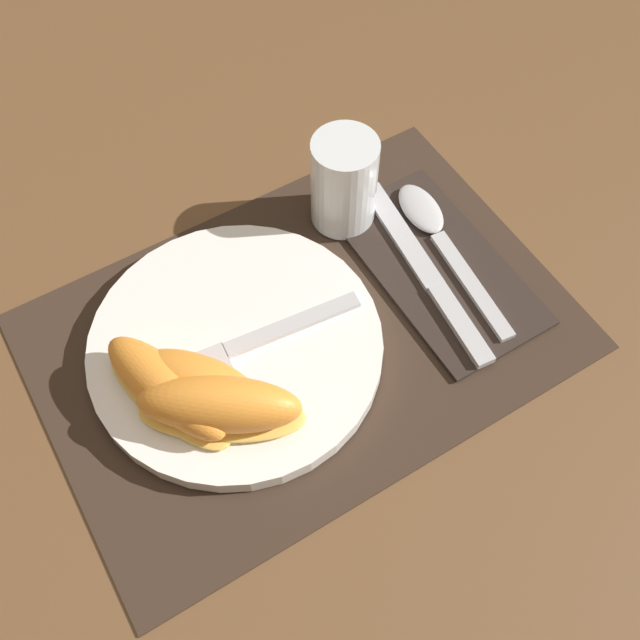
{
  "coord_description": "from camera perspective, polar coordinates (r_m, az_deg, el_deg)",
  "views": [
    {
      "loc": [
        -0.16,
        -0.29,
        0.56
      ],
      "look_at": [
        0.01,
        -0.01,
        0.02
      ],
      "focal_mm": 42.0,
      "sensor_mm": 36.0,
      "label": 1
    }
  ],
  "objects": [
    {
      "name": "ground_plane",
      "position": [
        0.65,
        -1.25,
        -0.97
      ],
      "size": [
        3.0,
        3.0,
        0.0
      ],
      "primitive_type": "plane",
      "color": "brown"
    },
    {
      "name": "placemat",
      "position": [
        0.65,
        -1.25,
        -0.88
      ],
      "size": [
        0.45,
        0.31,
        0.0
      ],
      "color": "#38281E",
      "rests_on": "ground_plane"
    },
    {
      "name": "plate",
      "position": [
        0.63,
        -6.42,
        -2.04
      ],
      "size": [
        0.25,
        0.25,
        0.02
      ],
      "color": "white",
      "rests_on": "placemat"
    },
    {
      "name": "juice_glass",
      "position": [
        0.69,
        1.82,
        10.18
      ],
      "size": [
        0.06,
        0.06,
        0.09
      ],
      "color": "silver",
      "rests_on": "placemat"
    },
    {
      "name": "napkin",
      "position": [
        0.69,
        8.98,
        4.07
      ],
      "size": [
        0.11,
        0.21,
        0.0
      ],
      "color": "#2D231E",
      "rests_on": "placemat"
    },
    {
      "name": "knife",
      "position": [
        0.68,
        8.16,
        3.52
      ],
      "size": [
        0.04,
        0.21,
        0.01
      ],
      "color": "#BCBCC1",
      "rests_on": "napkin"
    },
    {
      "name": "spoon",
      "position": [
        0.71,
        8.67,
        6.94
      ],
      "size": [
        0.04,
        0.19,
        0.01
      ],
      "color": "#BCBCC1",
      "rests_on": "napkin"
    },
    {
      "name": "fork",
      "position": [
        0.62,
        -6.34,
        -2.48
      ],
      "size": [
        0.2,
        0.04,
        0.0
      ],
      "color": "#BCBCC1",
      "rests_on": "plate"
    },
    {
      "name": "citrus_wedge_0",
      "position": [
        0.59,
        -11.62,
        -5.16
      ],
      "size": [
        0.08,
        0.14,
        0.04
      ],
      "color": "#F7C656",
      "rests_on": "plate"
    },
    {
      "name": "citrus_wedge_1",
      "position": [
        0.59,
        -9.32,
        -4.77
      ],
      "size": [
        0.1,
        0.11,
        0.04
      ],
      "color": "#F7C656",
      "rests_on": "plate"
    },
    {
      "name": "citrus_wedge_2",
      "position": [
        0.58,
        -7.65,
        -6.53
      ],
      "size": [
        0.14,
        0.11,
        0.05
      ],
      "color": "#F7C656",
      "rests_on": "plate"
    }
  ]
}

